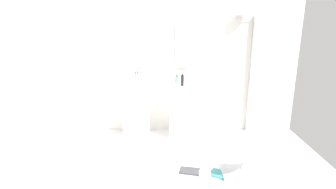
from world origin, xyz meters
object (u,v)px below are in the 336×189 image
object	(u,v)px
lounge_chair	(244,149)
soap_bottle_black	(182,80)
pedestal_sink_right	(182,112)
soap_bottle_blue	(136,77)
coffee_mug	(207,176)
magazine_charcoal	(189,171)
soap_bottle_white	(138,77)
magazine_teal	(220,174)
pedestal_sink_left	(136,112)
shower_column	(253,72)
soap_bottle_green	(177,79)

from	to	relation	value
lounge_chair	soap_bottle_black	xyz separation A→B (m)	(-0.75, 0.96, 0.69)
pedestal_sink_right	soap_bottle_blue	distance (m)	0.95
lounge_chair	coffee_mug	world-z (taller)	lounge_chair
magazine_charcoal	soap_bottle_white	world-z (taller)	soap_bottle_white
magazine_teal	soap_bottle_black	xyz separation A→B (m)	(-0.44, 1.03, 1.01)
pedestal_sink_left	pedestal_sink_right	bearing A→B (deg)	0.00
soap_bottle_blue	magazine_charcoal	bearing A→B (deg)	-55.66
magazine_teal	coffee_mug	distance (m)	0.21
pedestal_sink_left	pedestal_sink_right	xyz separation A→B (m)	(0.75, 0.00, 0.00)
shower_column	soap_bottle_black	bearing A→B (deg)	-159.65
pedestal_sink_left	magazine_teal	distance (m)	1.72
pedestal_sink_right	magazine_charcoal	world-z (taller)	pedestal_sink_right
pedestal_sink_left	coffee_mug	world-z (taller)	pedestal_sink_left
shower_column	soap_bottle_blue	xyz separation A→B (m)	(-2.01, -0.21, -0.05)
magazine_teal	soap_bottle_black	bearing A→B (deg)	143.11
magazine_charcoal	soap_bottle_green	bearing A→B (deg)	108.43
lounge_chair	magazine_charcoal	bearing A→B (deg)	178.20
coffee_mug	pedestal_sink_right	bearing A→B (deg)	101.53
pedestal_sink_left	shower_column	distance (m)	2.11
soap_bottle_green	soap_bottle_blue	bearing A→B (deg)	175.98
soap_bottle_green	soap_bottle_blue	distance (m)	0.68
magazine_teal	coffee_mug	size ratio (longest dim) A/B	2.43
soap_bottle_white	magazine_teal	bearing A→B (deg)	-47.84
magazine_charcoal	lounge_chair	bearing A→B (deg)	9.67
shower_column	magazine_teal	xyz separation A→B (m)	(-0.81, -1.49, -1.05)
soap_bottle_white	soap_bottle_black	xyz separation A→B (m)	(0.72, -0.26, 0.01)
soap_bottle_white	soap_bottle_black	distance (m)	0.77
pedestal_sink_right	coffee_mug	bearing A→B (deg)	-78.47
magazine_teal	soap_bottle_white	bearing A→B (deg)	162.01
soap_bottle_green	soap_bottle_black	distance (m)	0.23
shower_column	coffee_mug	bearing A→B (deg)	-122.02
pedestal_sink_left	coffee_mug	size ratio (longest dim) A/B	10.58
lounge_chair	soap_bottle_blue	size ratio (longest dim) A/B	5.98
lounge_chair	soap_bottle_white	world-z (taller)	soap_bottle_white
pedestal_sink_right	soap_bottle_blue	world-z (taller)	soap_bottle_blue
lounge_chair	soap_bottle_white	bearing A→B (deg)	140.29
coffee_mug	soap_bottle_black	xyz separation A→B (m)	(-0.26, 1.12, 0.98)
pedestal_sink_left	soap_bottle_green	xyz separation A→B (m)	(0.67, 0.08, 0.53)
shower_column	soap_bottle_green	distance (m)	1.36
soap_bottle_white	soap_bottle_green	world-z (taller)	soap_bottle_white
pedestal_sink_right	pedestal_sink_left	bearing A→B (deg)	180.00
soap_bottle_white	soap_bottle_green	size ratio (longest dim) A/B	1.38
pedestal_sink_right	soap_bottle_blue	xyz separation A→B (m)	(-0.76, 0.13, 0.55)
pedestal_sink_left	soap_bottle_white	world-z (taller)	soap_bottle_white
pedestal_sink_right	soap_bottle_black	distance (m)	0.57
lounge_chair	soap_bottle_blue	distance (m)	2.05
lounge_chair	soap_bottle_white	size ratio (longest dim) A/B	5.92
shower_column	soap_bottle_blue	bearing A→B (deg)	-174.08
shower_column	soap_bottle_green	xyz separation A→B (m)	(-1.33, -0.26, -0.07)
shower_column	soap_bottle_blue	size ratio (longest dim) A/B	11.48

